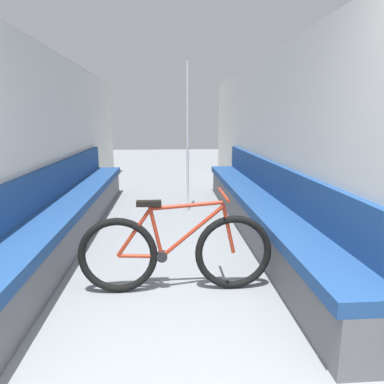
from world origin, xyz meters
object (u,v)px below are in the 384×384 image
Objects in this scene: bench_seat_row_left at (71,212)px; bench_seat_row_right at (258,209)px; grab_pole_near at (188,141)px; bicycle at (176,252)px.

bench_seat_row_right is at bearing 0.00° from bench_seat_row_left.
bench_seat_row_left and bench_seat_row_right have the same top height.
bench_seat_row_left is at bearing -143.50° from grab_pole_near.
bench_seat_row_left is 2.34m from bench_seat_row_right.
bicycle is (1.26, -1.47, 0.04)m from bench_seat_row_left.
grab_pole_near is (0.25, 2.59, 0.75)m from bicycle.
bench_seat_row_right is at bearing 45.11° from bicycle.
grab_pole_near is (1.51, 1.12, 0.79)m from bench_seat_row_left.
bench_seat_row_right reaches higher than bicycle.
bicycle is at bearing -95.55° from grab_pole_near.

